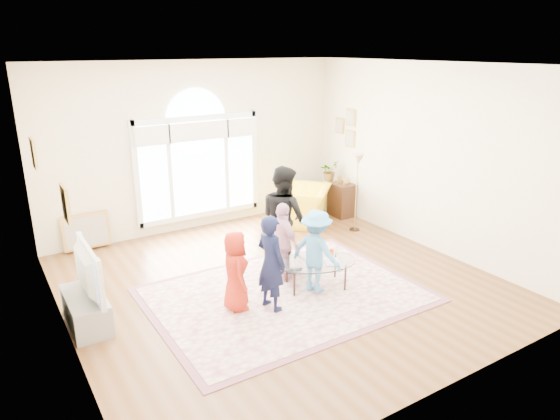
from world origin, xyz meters
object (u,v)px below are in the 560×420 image
tv_console (86,310)px  television (82,272)px  area_rug (286,294)px  armchair (303,205)px  coffee_table (316,262)px

tv_console → television: bearing=-0.0°
area_rug → television: television is taller
television → armchair: television is taller
tv_console → coffee_table: 3.20m
tv_console → armchair: bearing=21.0°
television → tv_console: bearing=180.0°
area_rug → coffee_table: 0.65m
coffee_table → armchair: size_ratio=1.22×
area_rug → armchair: bearing=51.0°
area_rug → armchair: (1.98, 2.45, 0.36)m
area_rug → tv_console: (-2.60, 0.68, 0.20)m
television → armchair: 4.92m
television → coffee_table: television is taller
area_rug → television: size_ratio=3.13×
television → coffee_table: bearing=-12.8°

